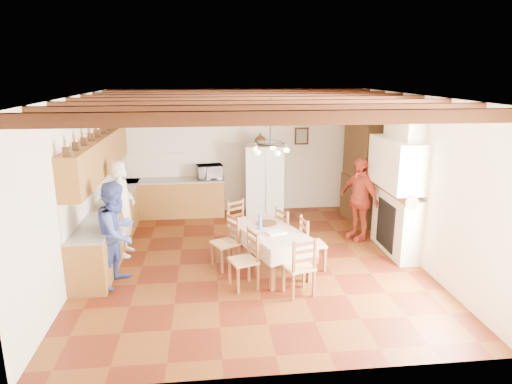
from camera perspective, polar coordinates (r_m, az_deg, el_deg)
floor at (r=8.52m, az=-0.45°, el=-8.75°), size 6.00×6.50×0.02m
ceiling at (r=7.81m, az=-0.50°, el=11.97°), size 6.00×6.50×0.02m
wall_back at (r=11.21m, az=-2.16°, el=5.13°), size 6.00×0.02×3.00m
wall_front at (r=4.96m, az=3.37°, el=-7.88°), size 6.00×0.02×3.00m
wall_left at (r=8.30m, az=-21.63°, el=0.53°), size 0.02×6.50×3.00m
wall_right at (r=8.85m, az=19.31°, el=1.60°), size 0.02×6.50×3.00m
ceiling_beams at (r=7.81m, az=-0.50°, el=11.24°), size 6.00×6.30×0.16m
lower_cabinets_left at (r=9.50m, az=-17.60°, el=-4.09°), size 0.60×4.30×0.86m
lower_cabinets_back at (r=11.15m, az=-9.97°, el=-0.80°), size 2.30×0.60×0.86m
countertop_left at (r=9.37m, az=-17.82°, el=-1.49°), size 0.62×4.30×0.04m
countertop_back at (r=11.03m, az=-10.07°, el=1.45°), size 2.34×0.62×0.04m
backsplash_left at (r=9.35m, az=-19.68°, el=0.36°), size 0.03×4.30×0.60m
backsplash_back at (r=11.24m, az=-10.06°, el=3.38°), size 2.30×0.03×0.60m
upper_cabinets at (r=9.18m, az=-19.06°, el=4.31°), size 0.35×4.20×0.70m
fireplace at (r=8.93m, az=17.04°, el=1.24°), size 0.56×1.60×2.80m
wall_picture at (r=11.34m, az=5.72°, el=6.97°), size 0.34×0.03×0.42m
refrigerator at (r=10.78m, az=1.03°, el=1.32°), size 0.92×0.78×1.74m
hutch at (r=10.66m, az=13.27°, el=2.47°), size 0.69×1.36×2.37m
dining_table at (r=7.99m, az=1.69°, el=-5.25°), size 1.40×1.89×0.74m
chandelier at (r=7.58m, az=1.79°, el=6.10°), size 0.47×0.47×0.03m
chair_left_near at (r=7.40m, az=-1.59°, el=-8.45°), size 0.51×0.53×0.96m
chair_left_far at (r=8.12m, az=-3.91°, el=-6.27°), size 0.55×0.56×0.96m
chair_right_near at (r=8.13m, az=7.12°, el=-6.34°), size 0.45×0.47×0.96m
chair_right_far at (r=8.60m, az=4.18°, el=-5.06°), size 0.54×0.55×0.96m
chair_end_near at (r=7.21m, az=5.40°, el=-9.16°), size 0.51×0.50×0.96m
chair_end_far at (r=8.96m, az=-1.91°, el=-4.18°), size 0.57×0.57×0.96m
person_man at (r=8.90m, az=-16.28°, el=-1.99°), size 0.45×0.67×1.83m
person_woman_blue at (r=7.76m, az=-16.93°, el=-4.95°), size 0.92×1.02×1.73m
person_woman_red at (r=9.60m, az=12.74°, el=-0.84°), size 0.81×1.10×1.73m
microwave at (r=10.97m, az=-5.79°, el=2.53°), size 0.67×0.52×0.33m
fridge_vase at (r=10.58m, az=0.54°, el=6.66°), size 0.29×0.29×0.29m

